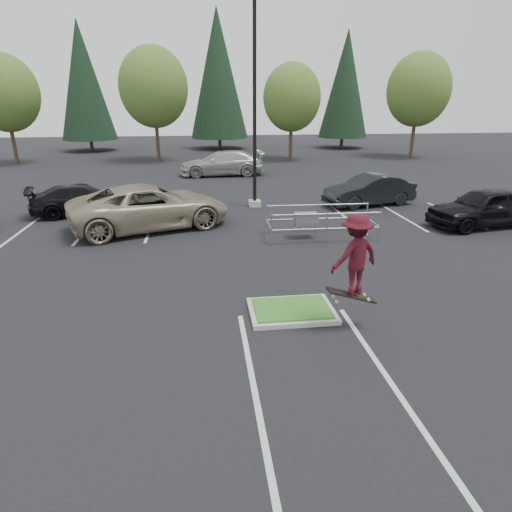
{
  "coord_description": "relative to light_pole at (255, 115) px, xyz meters",
  "views": [
    {
      "loc": [
        -2.17,
        -9.79,
        5.25
      ],
      "look_at": [
        -0.75,
        1.5,
        1.08
      ],
      "focal_mm": 30.0,
      "sensor_mm": 36.0,
      "label": 1
    }
  ],
  "objects": [
    {
      "name": "ground",
      "position": [
        -0.5,
        -12.0,
        -4.56
      ],
      "size": [
        120.0,
        120.0,
        0.0
      ],
      "primitive_type": "plane",
      "color": "black",
      "rests_on": "ground"
    },
    {
      "name": "grass_median",
      "position": [
        -0.5,
        -12.0,
        -4.48
      ],
      "size": [
        2.2,
        1.6,
        0.16
      ],
      "color": "#9F9D94",
      "rests_on": "ground"
    },
    {
      "name": "stall_lines",
      "position": [
        -1.85,
        -5.98,
        -4.56
      ],
      "size": [
        22.62,
        17.6,
        0.01
      ],
      "color": "beige",
      "rests_on": "ground"
    },
    {
      "name": "light_pole",
      "position": [
        0.0,
        0.0,
        0.0
      ],
      "size": [
        0.7,
        0.6,
        10.12
      ],
      "color": "#9F9D94",
      "rests_on": "ground"
    },
    {
      "name": "decid_a",
      "position": [
        -18.51,
        18.03,
        1.02
      ],
      "size": [
        5.44,
        5.44,
        8.91
      ],
      "color": "#38281C",
      "rests_on": "ground"
    },
    {
      "name": "decid_b",
      "position": [
        -6.51,
        18.53,
        1.48
      ],
      "size": [
        5.89,
        5.89,
        9.64
      ],
      "color": "#38281C",
      "rests_on": "ground"
    },
    {
      "name": "decid_c",
      "position": [
        5.49,
        17.83,
        0.69
      ],
      "size": [
        5.12,
        5.12,
        8.38
      ],
      "color": "#38281C",
      "rests_on": "ground"
    },
    {
      "name": "decid_d",
      "position": [
        17.49,
        18.33,
        1.35
      ],
      "size": [
        5.76,
        5.76,
        9.43
      ],
      "color": "#38281C",
      "rests_on": "ground"
    },
    {
      "name": "conif_a",
      "position": [
        -14.5,
        28.0,
        2.54
      ],
      "size": [
        5.72,
        5.72,
        13.0
      ],
      "color": "#38281C",
      "rests_on": "ground"
    },
    {
      "name": "conif_b",
      "position": [
        -0.5,
        28.5,
        3.29
      ],
      "size": [
        6.38,
        6.38,
        14.5
      ],
      "color": "#38281C",
      "rests_on": "ground"
    },
    {
      "name": "conif_c",
      "position": [
        13.5,
        27.5,
        2.29
      ],
      "size": [
        5.5,
        5.5,
        12.5
      ],
      "color": "#38281C",
      "rests_on": "ground"
    },
    {
      "name": "cart_corral",
      "position": [
        1.51,
        -5.71,
        -3.79
      ],
      "size": [
        4.36,
        1.65,
        1.22
      ],
      "rotation": [
        0.0,
        0.0,
        -0.02
      ],
      "color": "#999CA1",
      "rests_on": "ground"
    },
    {
      "name": "skateboarder",
      "position": [
        0.7,
        -13.0,
        -2.65
      ],
      "size": [
        1.41,
        1.1,
        2.19
      ],
      "rotation": [
        0.0,
        0.0,
        3.5
      ],
      "color": "black",
      "rests_on": "ground"
    },
    {
      "name": "car_l_tan",
      "position": [
        -5.0,
        -3.5,
        -3.62
      ],
      "size": [
        7.39,
        5.18,
        1.87
      ],
      "primitive_type": "imported",
      "rotation": [
        0.0,
        0.0,
        1.91
      ],
      "color": "gray",
      "rests_on": "ground"
    },
    {
      "name": "car_l_black",
      "position": [
        -8.5,
        -0.5,
        -3.84
      ],
      "size": [
        5.31,
        3.3,
        1.44
      ],
      "primitive_type": "imported",
      "rotation": [
        0.0,
        0.0,
        1.85
      ],
      "color": "black",
      "rests_on": "ground"
    },
    {
      "name": "car_r_charc",
      "position": [
        6.0,
        -0.5,
        -3.77
      ],
      "size": [
        5.05,
        2.73,
        1.58
      ],
      "primitive_type": "imported",
      "rotation": [
        0.0,
        0.0,
        4.94
      ],
      "color": "black",
      "rests_on": "ground"
    },
    {
      "name": "car_r_black",
      "position": [
        9.5,
        -5.0,
        -3.71
      ],
      "size": [
        5.2,
        2.72,
        1.69
      ],
      "primitive_type": "imported",
      "rotation": [
        0.0,
        0.0,
        4.86
      ],
      "color": "black",
      "rests_on": "ground"
    },
    {
      "name": "car_far_silver",
      "position": [
        -1.19,
        10.0,
        -3.68
      ],
      "size": [
        6.13,
        2.6,
        1.76
      ],
      "primitive_type": "imported",
      "rotation": [
        0.0,
        0.0,
        4.73
      ],
      "color": "#B0B0AA",
      "rests_on": "ground"
    }
  ]
}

